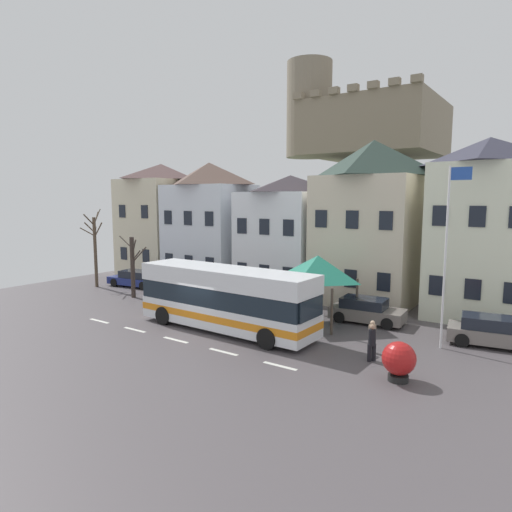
{
  "coord_description": "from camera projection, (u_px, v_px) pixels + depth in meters",
  "views": [
    {
      "loc": [
        15.26,
        -16.56,
        6.87
      ],
      "look_at": [
        0.85,
        4.24,
        3.61
      ],
      "focal_mm": 31.29,
      "sensor_mm": 36.0,
      "label": 1
    }
  ],
  "objects": [
    {
      "name": "hilltop_castle",
      "position": [
        373.0,
        201.0,
        48.69
      ],
      "size": [
        38.89,
        38.89,
        21.47
      ],
      "color": "#5A6950",
      "rests_on": "ground_plane"
    },
    {
      "name": "bare_tree_01",
      "position": [
        133.0,
        266.0,
        30.98
      ],
      "size": [
        2.22,
        1.25,
        4.27
      ],
      "color": "#382D28",
      "rests_on": "ground_plane"
    },
    {
      "name": "townhouse_00",
      "position": [
        162.0,
        219.0,
        41.05
      ],
      "size": [
        5.74,
        6.76,
        9.99
      ],
      "color": "beige",
      "rests_on": "ground_plane"
    },
    {
      "name": "flagpole",
      "position": [
        448.0,
        246.0,
        19.99
      ],
      "size": [
        0.95,
        0.1,
        8.31
      ],
      "color": "silver",
      "rests_on": "ground_plane"
    },
    {
      "name": "pedestrian_00",
      "position": [
        372.0,
        342.0,
        18.87
      ],
      "size": [
        0.31,
        0.35,
        1.61
      ],
      "color": "black",
      "rests_on": "ground_plane"
    },
    {
      "name": "parked_car_01",
      "position": [
        366.0,
        311.0,
        24.85
      ],
      "size": [
        4.12,
        2.15,
        1.37
      ],
      "rotation": [
        0.0,
        0.0,
        0.07
      ],
      "color": "slate",
      "rests_on": "ground_plane"
    },
    {
      "name": "public_bench",
      "position": [
        298.0,
        303.0,
        27.41
      ],
      "size": [
        1.59,
        0.48,
        0.87
      ],
      "color": "#473828",
      "rests_on": "ground_plane"
    },
    {
      "name": "harbour_buoy",
      "position": [
        399.0,
        360.0,
        16.81
      ],
      "size": [
        1.27,
        1.27,
        1.52
      ],
      "color": "black",
      "rests_on": "ground_plane"
    },
    {
      "name": "bus_shelter",
      "position": [
        318.0,
        268.0,
        24.57
      ],
      "size": [
        3.6,
        3.6,
        3.77
      ],
      "color": "#473D33",
      "rests_on": "ground_plane"
    },
    {
      "name": "parked_car_00",
      "position": [
        492.0,
        332.0,
        20.91
      ],
      "size": [
        4.17,
        2.32,
        1.39
      ],
      "rotation": [
        0.0,
        0.0,
        0.15
      ],
      "color": "slate",
      "rests_on": "ground_plane"
    },
    {
      "name": "pedestrian_01",
      "position": [
        372.0,
        334.0,
        19.91
      ],
      "size": [
        0.34,
        0.34,
        1.48
      ],
      "color": "#38332D",
      "rests_on": "ground_plane"
    },
    {
      "name": "bare_tree_00",
      "position": [
        95.0,
        248.0,
        34.64
      ],
      "size": [
        1.57,
        2.03,
        6.07
      ],
      "color": "brown",
      "rests_on": "ground_plane"
    },
    {
      "name": "townhouse_03",
      "position": [
        372.0,
        222.0,
        29.71
      ],
      "size": [
        6.23,
        6.66,
        10.67
      ],
      "color": "beige",
      "rests_on": "ground_plane"
    },
    {
      "name": "transit_bus",
      "position": [
        226.0,
        299.0,
        23.23
      ],
      "size": [
        10.26,
        2.84,
        3.29
      ],
      "rotation": [
        0.0,
        0.0,
        -0.02
      ],
      "color": "white",
      "rests_on": "ground_plane"
    },
    {
      "name": "parked_car_03",
      "position": [
        188.0,
        283.0,
        32.98
      ],
      "size": [
        4.6,
        2.39,
        1.35
      ],
      "rotation": [
        0.0,
        0.0,
        -0.14
      ],
      "color": "slate",
      "rests_on": "ground_plane"
    },
    {
      "name": "parked_car_02",
      "position": [
        136.0,
        279.0,
        35.0
      ],
      "size": [
        4.64,
        2.25,
        1.27
      ],
      "rotation": [
        0.0,
        0.0,
        3.26
      ],
      "color": "navy",
      "rests_on": "ground_plane"
    },
    {
      "name": "townhouse_02",
      "position": [
        290.0,
        233.0,
        33.59
      ],
      "size": [
        5.76,
        6.98,
        8.59
      ],
      "color": "white",
      "rests_on": "ground_plane"
    },
    {
      "name": "townhouse_04",
      "position": [
        485.0,
        229.0,
        25.49
      ],
      "size": [
        5.47,
        5.76,
        10.28
      ],
      "color": "silver",
      "rests_on": "ground_plane"
    },
    {
      "name": "ground_plane",
      "position": [
        196.0,
        333.0,
        23.0
      ],
      "size": [
        40.0,
        60.0,
        0.07
      ],
      "color": "#4F494C"
    },
    {
      "name": "townhouse_01",
      "position": [
        210.0,
        223.0,
        36.83
      ],
      "size": [
        6.52,
        5.21,
        9.79
      ],
      "color": "silver",
      "rests_on": "ground_plane"
    }
  ]
}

